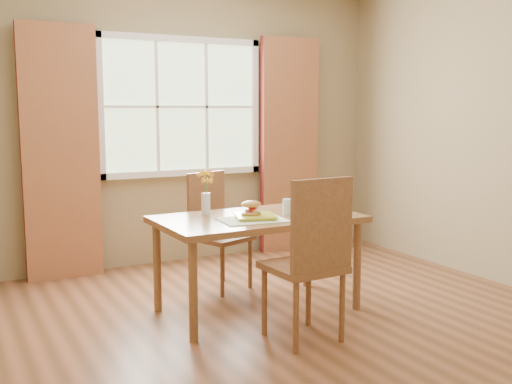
{
  "coord_description": "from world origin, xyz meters",
  "views": [
    {
      "loc": [
        -2.07,
        -3.56,
        1.48
      ],
      "look_at": [
        -0.1,
        0.16,
        0.89
      ],
      "focal_mm": 42.0,
      "sensor_mm": 36.0,
      "label": 1
    }
  ],
  "objects": [
    {
      "name": "water_glass",
      "position": [
        0.16,
        0.15,
        0.77
      ],
      "size": [
        0.08,
        0.08,
        0.12
      ],
      "color": "silver",
      "rests_on": "dining_table"
    },
    {
      "name": "room",
      "position": [
        0.0,
        0.0,
        1.35
      ],
      "size": [
        4.24,
        3.84,
        2.74
      ],
      "color": "brown",
      "rests_on": "ground"
    },
    {
      "name": "flower_vase",
      "position": [
        -0.37,
        0.43,
        0.91
      ],
      "size": [
        0.14,
        0.14,
        0.34
      ],
      "color": "silver",
      "rests_on": "dining_table"
    },
    {
      "name": "plate",
      "position": [
        -0.13,
        0.12,
        0.72
      ],
      "size": [
        0.35,
        0.35,
        0.01
      ],
      "primitive_type": "cube",
      "rotation": [
        0.0,
        0.0,
        -0.31
      ],
      "color": "#AAB82E",
      "rests_on": "placemat"
    },
    {
      "name": "placemat",
      "position": [
        -0.17,
        0.08,
        0.71
      ],
      "size": [
        0.48,
        0.38,
        0.01
      ],
      "primitive_type": "cube",
      "rotation": [
        0.0,
        0.0,
        -0.11
      ],
      "color": "beige",
      "rests_on": "dining_table"
    },
    {
      "name": "curtain_left",
      "position": [
        -1.15,
        1.78,
        1.1
      ],
      "size": [
        0.65,
        0.08,
        2.2
      ],
      "primitive_type": "cube",
      "color": "maroon",
      "rests_on": "room"
    },
    {
      "name": "croissant_sandwich",
      "position": [
        -0.15,
        0.13,
        0.78
      ],
      "size": [
        0.16,
        0.11,
        0.11
      ],
      "rotation": [
        0.0,
        0.0,
        -0.08
      ],
      "color": "gold",
      "rests_on": "plate"
    },
    {
      "name": "chair_near",
      "position": [
        -0.05,
        -0.5,
        0.58
      ],
      "size": [
        0.47,
        0.47,
        1.07
      ],
      "rotation": [
        0.0,
        0.0,
        0.06
      ],
      "color": "brown",
      "rests_on": "room"
    },
    {
      "name": "window",
      "position": [
        0.0,
        1.87,
        1.5
      ],
      "size": [
        1.62,
        0.06,
        1.32
      ],
      "color": "#A4BC8E",
      "rests_on": "room"
    },
    {
      "name": "curtain_right",
      "position": [
        1.15,
        1.78,
        1.1
      ],
      "size": [
        0.65,
        0.08,
        2.2
      ],
      "primitive_type": "cube",
      "color": "maroon",
      "rests_on": "room"
    },
    {
      "name": "dining_table",
      "position": [
        -0.06,
        0.21,
        0.64
      ],
      "size": [
        1.47,
        0.84,
        0.71
      ],
      "rotation": [
        0.0,
        0.0,
        0.02
      ],
      "color": "brown",
      "rests_on": "room"
    },
    {
      "name": "chair_far",
      "position": [
        -0.09,
        0.91,
        0.53
      ],
      "size": [
        0.51,
        0.51,
        0.96
      ],
      "rotation": [
        0.0,
        0.0,
        0.34
      ],
      "color": "brown",
      "rests_on": "room"
    }
  ]
}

